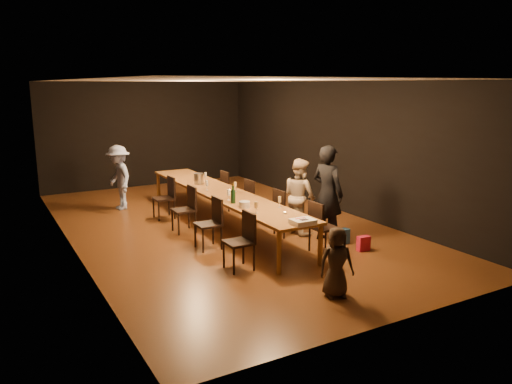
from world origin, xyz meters
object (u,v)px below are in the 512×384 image
chair_right_0 (324,227)px  birthday_cake (303,222)px  chair_right_3 (232,190)px  champagne_bottle (233,193)px  man_blue (119,178)px  ice_bucket (199,178)px  table (222,193)px  woman_birthday (328,194)px  plate_stack (244,204)px  chair_left_3 (164,198)px  chair_left_1 (208,224)px  chair_left_0 (239,242)px  woman_tan (300,196)px  chair_left_2 (184,209)px  child (336,262)px  chair_right_1 (287,212)px  chair_right_2 (257,200)px

chair_right_0 → birthday_cake: bearing=-58.3°
chair_right_3 → champagne_bottle: (-1.12, -2.27, 0.47)m
man_blue → ice_bucket: (1.39, -1.53, 0.10)m
table → woman_birthday: bearing=-55.1°
plate_stack → table: bearing=80.5°
birthday_cake → plate_stack: bearing=101.8°
chair_right_3 → chair_left_3: bearing=-90.0°
birthday_cake → chair_left_1: bearing=118.2°
chair_right_0 → chair_left_1: same height
chair_right_0 → woman_birthday: (0.46, 0.52, 0.45)m
chair_left_0 → ice_bucket: bearing=-12.6°
woman_tan → birthday_cake: woman_tan is taller
table → ice_bucket: (-0.09, 0.99, 0.17)m
chair_left_2 → champagne_bottle: (0.58, -1.07, 0.47)m
man_blue → table: bearing=25.9°
table → birthday_cake: size_ratio=16.31×
woman_birthday → child: 2.61m
chair_right_1 → chair_left_3: size_ratio=1.00×
chair_right_2 → champagne_bottle: 1.62m
plate_stack → man_blue: bearing=107.2°
chair_right_1 → plate_stack: (-1.09, -0.27, 0.34)m
plate_stack → champagne_bottle: size_ratio=0.54×
chair_left_0 → ice_bucket: ice_bucket is taller
plate_stack → chair_left_0: bearing=-123.0°
chair_left_3 → woman_birthday: bearing=-144.9°
chair_right_2 → chair_left_3: size_ratio=1.00×
chair_left_1 → birthday_cake: size_ratio=2.53×
birthday_cake → chair_left_3: bearing=102.8°
chair_left_1 → ice_bucket: (0.76, 2.19, 0.40)m
chair_right_0 → chair_left_0: same height
chair_right_0 → chair_right_3: bearing=180.0°
chair_left_3 → champagne_bottle: 2.39m
chair_right_0 → birthday_cake: 1.01m
chair_right_0 → woman_tan: (0.30, 1.21, 0.29)m
woman_birthday → ice_bucket: bearing=11.2°
woman_birthday → chair_left_0: bearing=88.8°
table → chair_left_3: size_ratio=6.45×
chair_right_0 → chair_right_2: (0.00, 2.40, 0.00)m
chair_right_3 → woman_tan: size_ratio=0.62×
woman_birthday → chair_right_1: bearing=19.4°
man_blue → child: (1.34, -6.51, -0.26)m
chair_right_3 → woman_tan: 2.43m
chair_left_0 → birthday_cake: bearing=-119.3°
chair_right_0 → chair_right_3: 3.60m
man_blue → champagne_bottle: size_ratio=4.11×
chair_right_2 → ice_bucket: ice_bucket is taller
ice_bucket → man_blue: bearing=132.3°
chair_left_0 → man_blue: bearing=7.3°
child → chair_right_1: bearing=89.0°
chair_left_2 → chair_left_1: bearing=-180.0°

